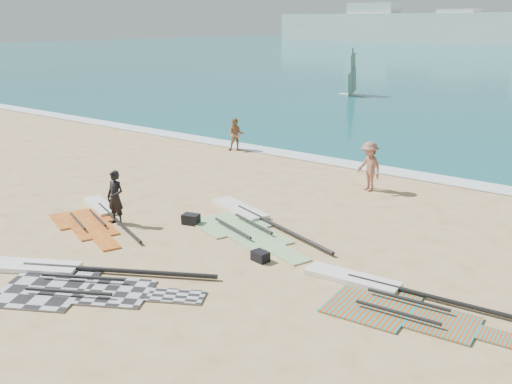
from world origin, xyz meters
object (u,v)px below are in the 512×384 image
Objects in this scene: rig_orange at (389,298)px; rig_red at (96,217)px; gear_bag_far at (260,256)px; beachgoer_left at (236,135)px; gear_bag_near at (191,219)px; rig_grey at (66,278)px; rig_green at (247,222)px; person_wetsuit at (115,198)px; beachgoer_mid at (369,166)px.

rig_red is (-9.69, -0.57, -0.00)m from rig_orange.
gear_bag_far is 0.29× the size of beachgoer_left.
beachgoer_left reaches higher than gear_bag_near.
rig_grey is at bearing -128.37° from gear_bag_far.
rig_red is at bearing -129.19° from rig_green.
gear_bag_near is at bearing -90.62° from beachgoer_left.
beachgoer_left reaches higher than rig_orange.
rig_orange is 8.82m from person_wetsuit.
rig_red is 9.69m from beachgoer_mid.
gear_bag_far is 5.26m from person_wetsuit.
beachgoer_mid reaches higher than person_wetsuit.
rig_grey is 1.10× the size of rig_orange.
rig_orange is 11.09× the size of gear_bag_near.
gear_bag_far is at bearing 26.17° from rig_red.
rig_green is 1.72m from gear_bag_near.
rig_grey is at bearing -75.36° from beachgoer_mid.
person_wetsuit is (-5.20, -0.43, 0.70)m from gear_bag_far.
rig_orange is 12.37× the size of gear_bag_far.
rig_red is (-4.07, -2.54, -0.00)m from rig_green.
rig_grey is 13.65× the size of gear_bag_far.
beachgoer_mid is (-4.34, 7.46, 0.86)m from rig_orange.
gear_bag_far is 0.27× the size of person_wetsuit.
person_wetsuit reaches higher than beachgoer_left.
beachgoer_mid is at bearing 95.83° from gear_bag_far.
beachgoer_left is at bearing 132.43° from gear_bag_far.
person_wetsuit reaches higher than rig_grey.
rig_red is 2.61× the size of beachgoer_mid.
person_wetsuit is at bearing 26.82° from rig_red.
rig_red is at bearing 104.36° from rig_grey.
person_wetsuit reaches higher than rig_green.
gear_bag_near is 0.32× the size of beachgoer_left.
rig_grey is 4.52m from rig_red.
gear_bag_far reaches higher than rig_orange.
beachgoer_mid is (5.35, 8.03, 0.86)m from rig_red.
rig_grey is 4.72m from gear_bag_near.
beachgoer_left is (-6.82, 7.69, 0.73)m from rig_green.
beachgoer_mid reaches higher than rig_orange.
beachgoer_left is (-5.88, 13.49, 0.73)m from rig_grey.
rig_red is at bearing -152.21° from gear_bag_near.
beachgoer_mid reaches higher than gear_bag_far.
beachgoer_left is (-2.75, 10.23, 0.73)m from rig_red.
beachgoer_mid is (1.29, 5.49, 0.86)m from rig_green.
beachgoer_mid is at bearing -47.86° from beachgoer_left.
gear_bag_far reaches higher than rig_grey.
rig_orange is at bearing 24.68° from rig_red.
rig_green is at bearing 51.32° from rig_grey.
beachgoer_left reaches higher than rig_grey.
beachgoer_left is at bearing 150.43° from rig_green.
beachgoer_left reaches higher than rig_red.
gear_bag_near is at bearing 65.17° from rig_grey.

